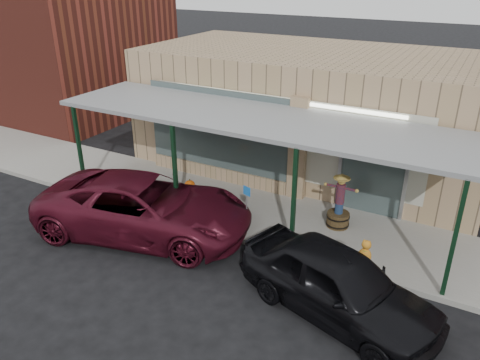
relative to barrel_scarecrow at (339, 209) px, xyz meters
The scene contains 10 objects.
ground 4.69m from the barrel_scarecrow, 122.05° to the right, with size 120.00×120.00×0.00m, color black.
sidewalk 2.56m from the barrel_scarecrow, behind, with size 40.00×3.20×0.15m, color gray.
storefront 5.09m from the barrel_scarecrow, 120.21° to the left, with size 12.00×6.25×4.20m.
awning 3.40m from the barrel_scarecrow, behind, with size 12.00×3.00×3.04m.
block_buildings_near 6.11m from the barrel_scarecrow, 94.95° to the left, with size 61.00×8.00×8.00m.
barrel_scarecrow is the anchor object (origin of this frame).
barrel_pumpkin 4.64m from the barrel_scarecrow, behind, with size 0.62×0.62×0.71m.
handicap_sign 2.60m from the barrel_scarecrow, 149.59° to the right, with size 0.25×0.10×1.27m.
parked_sedan 3.53m from the barrel_scarecrow, 72.58° to the right, with size 4.87×3.08×1.54m.
car_maroon 5.41m from the barrel_scarecrow, 149.90° to the right, with size 2.74×5.93×1.65m, color #4F0F1F.
Camera 1 is at (5.57, -7.50, 6.94)m, focal length 35.00 mm.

